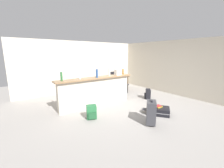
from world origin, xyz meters
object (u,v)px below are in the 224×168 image
at_px(bottle_blue, 97,73).
at_px(dining_table, 116,78).
at_px(bottle_amber, 123,72).
at_px(dining_chair_near_partition, 122,82).
at_px(bottle_clear, 80,76).
at_px(suitcase_flat_black, 158,111).
at_px(bottle_green, 61,76).
at_px(suitcase_upright_charcoal, 151,112).
at_px(backpack_black, 148,94).
at_px(dining_chair_far_side, 112,79).
at_px(bottle_white, 109,72).
at_px(book_stack, 158,106).
at_px(backpack_green, 92,112).
at_px(grocery_bag, 118,72).

distance_m(bottle_blue, dining_table, 2.64).
distance_m(bottle_amber, dining_chair_near_partition, 1.25).
distance_m(bottle_clear, suitcase_flat_black, 2.77).
distance_m(bottle_green, suitcase_upright_charcoal, 2.86).
bearing_deg(backpack_black, dining_chair_far_side, 90.49).
distance_m(bottle_blue, dining_chair_far_side, 3.11).
relative_size(bottle_green, bottle_amber, 1.29).
xyz_separation_m(bottle_clear, bottle_blue, (0.60, -0.08, 0.03)).
xyz_separation_m(dining_chair_far_side, suitcase_upright_charcoal, (-1.69, -4.12, -0.19)).
height_order(bottle_white, backpack_black, bottle_white).
xyz_separation_m(dining_chair_near_partition, book_stack, (-0.76, -2.68, -0.26)).
distance_m(dining_chair_near_partition, backpack_green, 3.20).
distance_m(bottle_white, dining_chair_near_partition, 1.71).
bearing_deg(bottle_clear, suitcase_upright_charcoal, -62.32).
xyz_separation_m(bottle_clear, dining_chair_far_side, (2.79, 2.02, -0.67)).
bearing_deg(dining_table, backpack_black, -86.01).
xyz_separation_m(bottle_blue, backpack_green, (-0.67, -0.80, -1.01)).
height_order(bottle_green, dining_chair_far_side, bottle_green).
distance_m(grocery_bag, dining_chair_far_side, 2.44).
distance_m(bottle_amber, grocery_bag, 0.31).
relative_size(bottle_blue, dining_chair_near_partition, 0.32).
distance_m(bottle_blue, suitcase_upright_charcoal, 2.26).
bearing_deg(backpack_green, dining_table, 40.54).
bearing_deg(suitcase_upright_charcoal, backpack_green, 133.83).
relative_size(bottle_white, backpack_black, 0.67).
bearing_deg(bottle_clear, bottle_blue, -7.49).
bearing_deg(bottle_green, backpack_green, -60.17).
distance_m(bottle_green, dining_chair_far_side, 3.98).
xyz_separation_m(bottle_green, backpack_green, (0.52, -0.91, -1.00)).
height_order(bottle_blue, bottle_amber, bottle_blue).
distance_m(bottle_white, book_stack, 2.17).
bearing_deg(bottle_green, bottle_blue, -5.47).
bearing_deg(bottle_amber, backpack_green, -154.60).
distance_m(dining_table, backpack_black, 2.05).
bearing_deg(suitcase_flat_black, suitcase_upright_charcoal, -157.67).
height_order(backpack_black, backpack_green, same).
bearing_deg(backpack_green, backpack_black, 6.89).
relative_size(suitcase_upright_charcoal, book_stack, 2.40).
bearing_deg(dining_chair_near_partition, bottle_amber, -128.69).
xyz_separation_m(dining_chair_far_side, backpack_black, (0.02, -2.55, -0.31)).
relative_size(backpack_green, suitcase_upright_charcoal, 0.63).
distance_m(bottle_blue, backpack_black, 2.47).
distance_m(bottle_white, suitcase_upright_charcoal, 2.34).
bearing_deg(bottle_white, book_stack, -72.81).
relative_size(bottle_clear, suitcase_upright_charcoal, 0.35).
relative_size(bottle_clear, grocery_bag, 0.90).
bearing_deg(dining_chair_far_side, backpack_black, -89.51).
xyz_separation_m(dining_chair_far_side, suitcase_flat_black, (-0.98, -3.83, -0.41)).
height_order(bottle_amber, grocery_bag, grocery_bag).
relative_size(suitcase_flat_black, backpack_green, 2.06).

